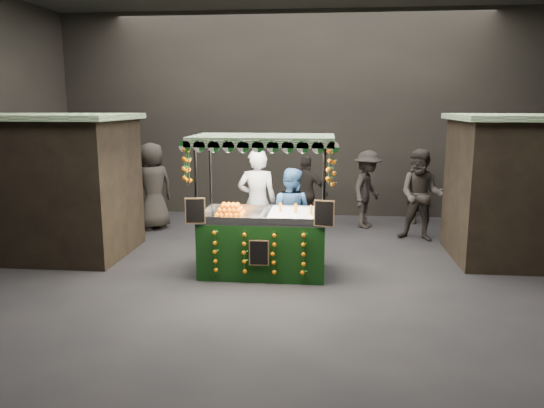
# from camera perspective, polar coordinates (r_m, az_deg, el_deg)

# --- Properties ---
(ground) EXTENTS (12.00, 12.00, 0.00)m
(ground) POSITION_cam_1_polar(r_m,az_deg,el_deg) (8.63, 1.14, -7.99)
(ground) COLOR black
(ground) RESTS_ON ground
(market_hall) EXTENTS (12.10, 10.10, 5.05)m
(market_hall) POSITION_cam_1_polar(r_m,az_deg,el_deg) (8.19, 1.24, 15.01)
(market_hall) COLOR black
(market_hall) RESTS_ON ground
(neighbour_stall_left) EXTENTS (3.00, 2.20, 2.60)m
(neighbour_stall_left) POSITION_cam_1_polar(r_m,az_deg,el_deg) (10.56, -22.88, 1.94)
(neighbour_stall_left) COLOR black
(neighbour_stall_left) RESTS_ON ground
(neighbour_stall_right) EXTENTS (3.00, 2.20, 2.60)m
(neighbour_stall_right) POSITION_cam_1_polar(r_m,az_deg,el_deg) (10.44, 26.77, 1.54)
(neighbour_stall_right) COLOR black
(neighbour_stall_right) RESTS_ON ground
(juice_stall) EXTENTS (2.36, 1.39, 2.29)m
(juice_stall) POSITION_cam_1_polar(r_m,az_deg,el_deg) (8.67, -0.90, -3.02)
(juice_stall) COLOR black
(juice_stall) RESTS_ON ground
(vendor_grey) EXTENTS (0.75, 0.52, 1.98)m
(vendor_grey) POSITION_cam_1_polar(r_m,az_deg,el_deg) (9.70, -1.61, 0.16)
(vendor_grey) COLOR gray
(vendor_grey) RESTS_ON ground
(vendor_blue) EXTENTS (0.96, 0.85, 1.66)m
(vendor_blue) POSITION_cam_1_polar(r_m,az_deg,el_deg) (9.51, 2.01, -1.03)
(vendor_blue) COLOR navy
(vendor_blue) RESTS_ON ground
(shopper_0) EXTENTS (0.69, 0.54, 1.67)m
(shopper_0) POSITION_cam_1_polar(r_m,az_deg,el_deg) (11.71, -20.39, 0.57)
(shopper_0) COLOR black
(shopper_0) RESTS_ON ground
(shopper_1) EXTENTS (1.10, 0.98, 1.88)m
(shopper_1) POSITION_cam_1_polar(r_m,az_deg,el_deg) (11.17, 15.87, 0.93)
(shopper_1) COLOR #2E2A26
(shopper_1) RESTS_ON ground
(shopper_2) EXTENTS (1.05, 0.65, 1.67)m
(shopper_2) POSITION_cam_1_polar(r_m,az_deg,el_deg) (11.60, 3.73, 1.15)
(shopper_2) COLOR black
(shopper_2) RESTS_ON ground
(shopper_3) EXTENTS (1.07, 1.31, 1.76)m
(shopper_3) POSITION_cam_1_polar(r_m,az_deg,el_deg) (12.06, 10.28, 1.58)
(shopper_3) COLOR black
(shopper_3) RESTS_ON ground
(shopper_4) EXTENTS (1.11, 1.10, 1.94)m
(shopper_4) POSITION_cam_1_polar(r_m,az_deg,el_deg) (12.02, -12.82, 1.89)
(shopper_4) COLOR #2C2824
(shopper_4) RESTS_ON ground
(shopper_5) EXTENTS (1.23, 1.70, 1.77)m
(shopper_5) POSITION_cam_1_polar(r_m,az_deg,el_deg) (12.46, 21.84, 1.29)
(shopper_5) COLOR #292322
(shopper_5) RESTS_ON ground
(shopper_6) EXTENTS (0.46, 0.64, 1.65)m
(shopper_6) POSITION_cam_1_polar(r_m,az_deg,el_deg) (12.79, 15.08, 1.67)
(shopper_6) COLOR black
(shopper_6) RESTS_ON ground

